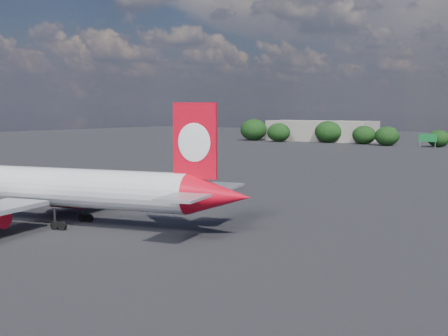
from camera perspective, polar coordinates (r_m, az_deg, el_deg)
The scene contains 4 objects.
ground at distance 103.03m, azimuth 8.28°, elevation -1.84°, with size 500.00×500.00×0.00m, color black.
qantas_airliner at distance 71.51m, azimuth -14.21°, elevation -1.83°, with size 41.39×39.62×13.64m.
terminal_building at distance 249.49m, azimuth 8.89°, elevation 3.37°, with size 42.00×16.00×8.00m.
highway_sign at distance 217.03m, azimuth 18.13°, elevation 2.62°, with size 6.00×0.30×4.50m.
Camera 1 is at (46.60, -30.95, 13.10)m, focal length 50.00 mm.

